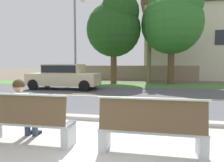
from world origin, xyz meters
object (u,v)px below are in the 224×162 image
object	(u,v)px
seated_person_white	(22,108)
shade_tree_left	(174,19)
bench_left	(26,122)
shade_tree_far_left	(115,25)
car_beige_near	(64,75)
bench_right	(151,129)
streetlamp	(76,31)
palm_tree_tall	(150,3)

from	to	relation	value
seated_person_white	shade_tree_left	bearing A→B (deg)	72.82
bench_left	shade_tree_far_left	xyz separation A→B (m)	(-0.63, 12.63, 4.07)
car_beige_near	bench_right	bearing A→B (deg)	-57.61
seated_person_white	car_beige_near	world-z (taller)	car_beige_near
seated_person_white	shade_tree_left	xyz separation A→B (m)	(3.97, 12.83, 4.26)
car_beige_near	seated_person_white	bearing A→B (deg)	-70.97
bench_left	shade_tree_far_left	world-z (taller)	shade_tree_far_left
shade_tree_left	bench_left	bearing A→B (deg)	-106.19
streetlamp	palm_tree_tall	distance (m)	6.35
bench_left	seated_person_white	xyz separation A→B (m)	(-0.19, 0.17, 0.22)
bench_left	shade_tree_far_left	distance (m)	13.28
bench_left	palm_tree_tall	distance (m)	15.28
shade_tree_left	palm_tree_tall	xyz separation A→B (m)	(-1.82, 0.94, 1.48)
shade_tree_far_left	shade_tree_left	xyz separation A→B (m)	(4.40, 0.37, 0.42)
shade_tree_left	car_beige_near	bearing A→B (deg)	-146.78
car_beige_near	shade_tree_left	distance (m)	9.14
bench_right	seated_person_white	size ratio (longest dim) A/B	1.43
shade_tree_left	palm_tree_tall	distance (m)	2.53
bench_left	shade_tree_left	world-z (taller)	shade_tree_left
seated_person_white	palm_tree_tall	xyz separation A→B (m)	(2.15, 13.76, 5.75)
bench_left	car_beige_near	distance (m)	9.06
car_beige_near	palm_tree_tall	bearing A→B (deg)	47.14
car_beige_near	shade_tree_left	bearing A→B (deg)	33.22
bench_right	palm_tree_tall	xyz separation A→B (m)	(-0.38, 13.93, 5.97)
shade_tree_far_left	palm_tree_tall	world-z (taller)	palm_tree_tall
shade_tree_left	palm_tree_tall	bearing A→B (deg)	152.74
seated_person_white	shade_tree_far_left	xyz separation A→B (m)	(-0.44, 12.46, 3.84)
bench_left	shade_tree_left	xyz separation A→B (m)	(3.77, 13.00, 4.48)
streetlamp	shade_tree_far_left	xyz separation A→B (m)	(2.89, 0.83, 0.49)
shade_tree_far_left	palm_tree_tall	xyz separation A→B (m)	(2.59, 1.30, 1.90)
car_beige_near	shade_tree_far_left	bearing A→B (deg)	59.35
shade_tree_far_left	palm_tree_tall	distance (m)	3.47
shade_tree_far_left	palm_tree_tall	size ratio (longest dim) A/B	0.87
palm_tree_tall	shade_tree_left	bearing A→B (deg)	-27.26
palm_tree_tall	car_beige_near	bearing A→B (deg)	-132.86
bench_right	shade_tree_far_left	xyz separation A→B (m)	(-2.96, 12.63, 4.07)
seated_person_white	car_beige_near	distance (m)	8.83
streetlamp	bench_left	bearing A→B (deg)	-73.38
bench_right	palm_tree_tall	size ratio (longest dim) A/B	0.22
car_beige_near	palm_tree_tall	distance (m)	9.25
streetlamp	shade_tree_far_left	bearing A→B (deg)	15.99
bench_right	car_beige_near	size ratio (longest dim) A/B	0.42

